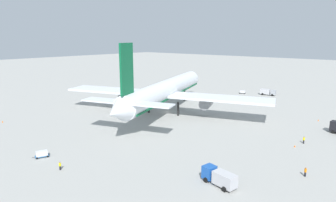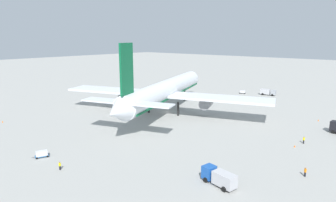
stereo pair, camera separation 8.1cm
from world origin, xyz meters
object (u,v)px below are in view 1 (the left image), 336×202
(ground_worker_0, at_px, (304,140))
(traffic_cone_3, at_px, (189,88))
(baggage_cart_0, at_px, (243,92))
(airliner, at_px, (165,91))
(ground_worker_1, at_px, (60,166))
(traffic_cone_2, at_px, (318,120))
(service_truck_4, at_px, (219,177))
(traffic_cone_4, at_px, (2,122))
(service_truck_0, at_px, (268,92))
(traffic_cone_0, at_px, (172,86))
(baggage_cart_1, at_px, (42,154))
(traffic_cone_1, at_px, (295,146))
(ground_worker_2, at_px, (305,172))

(ground_worker_0, relative_size, traffic_cone_3, 3.15)
(traffic_cone_3, bearing_deg, ground_worker_0, -123.98)
(baggage_cart_0, bearing_deg, airliner, 174.83)
(ground_worker_1, relative_size, traffic_cone_2, 2.93)
(ground_worker_0, relative_size, traffic_cone_2, 3.15)
(service_truck_4, bearing_deg, traffic_cone_4, 96.99)
(service_truck_0, xyz_separation_m, traffic_cone_0, (-8.66, 46.80, -1.19))
(baggage_cart_1, xyz_separation_m, ground_worker_1, (-0.73, -8.50, 0.07))
(ground_worker_0, bearing_deg, service_truck_0, 29.21)
(service_truck_0, height_order, traffic_cone_1, service_truck_0)
(traffic_cone_1, bearing_deg, baggage_cart_1, 135.86)
(airliner, relative_size, ground_worker_1, 42.29)
(traffic_cone_4, bearing_deg, baggage_cart_0, -21.03)
(baggage_cart_1, height_order, ground_worker_2, ground_worker_2)
(ground_worker_2, bearing_deg, airliner, 69.50)
(traffic_cone_0, xyz_separation_m, traffic_cone_3, (-0.45, -11.23, 0.00))
(traffic_cone_0, bearing_deg, traffic_cone_4, -178.15)
(ground_worker_0, relative_size, ground_worker_2, 0.99)
(traffic_cone_0, height_order, traffic_cone_2, same)
(ground_worker_2, xyz_separation_m, traffic_cone_2, (40.95, 7.38, -0.62))
(service_truck_0, xyz_separation_m, ground_worker_1, (-97.91, 1.77, -0.65))
(ground_worker_2, bearing_deg, baggage_cart_0, 33.76)
(ground_worker_0, xyz_separation_m, ground_worker_1, (-44.84, 31.44, -0.07))
(baggage_cart_0, xyz_separation_m, baggage_cart_1, (-93.61, 0.18, -0.04))
(baggage_cart_1, xyz_separation_m, ground_worker_2, (26.39, -45.11, 0.15))
(service_truck_4, distance_m, traffic_cone_4, 69.11)
(airliner, distance_m, traffic_cone_2, 48.16)
(traffic_cone_2, bearing_deg, traffic_cone_4, 130.99)
(ground_worker_0, height_order, traffic_cone_1, ground_worker_0)
(traffic_cone_3, bearing_deg, ground_worker_1, -159.16)
(service_truck_4, distance_m, traffic_cone_0, 103.45)
(traffic_cone_4, bearing_deg, service_truck_4, -83.01)
(ground_worker_2, height_order, traffic_cone_1, ground_worker_2)
(traffic_cone_0, bearing_deg, airliner, -143.52)
(traffic_cone_3, height_order, traffic_cone_4, same)
(airliner, relative_size, traffic_cone_1, 123.83)
(ground_worker_1, bearing_deg, ground_worker_2, -53.47)
(ground_worker_1, distance_m, traffic_cone_4, 42.74)
(airliner, xyz_separation_m, traffic_cone_1, (-4.54, -43.33, -7.19))
(traffic_cone_1, xyz_separation_m, traffic_cone_3, (47.78, 64.41, 0.00))
(baggage_cart_0, bearing_deg, service_truck_4, -156.64)
(baggage_cart_1, bearing_deg, baggage_cart_0, -0.11)
(service_truck_0, height_order, traffic_cone_4, service_truck_0)
(baggage_cart_0, xyz_separation_m, traffic_cone_3, (-5.54, 25.48, -0.51))
(baggage_cart_1, bearing_deg, traffic_cone_2, -29.26)
(baggage_cart_1, distance_m, traffic_cone_3, 91.63)
(ground_worker_0, height_order, ground_worker_2, ground_worker_2)
(airliner, xyz_separation_m, baggage_cart_1, (-44.84, -4.23, -6.72))
(service_truck_4, bearing_deg, ground_worker_0, -9.64)
(ground_worker_0, relative_size, ground_worker_1, 1.07)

